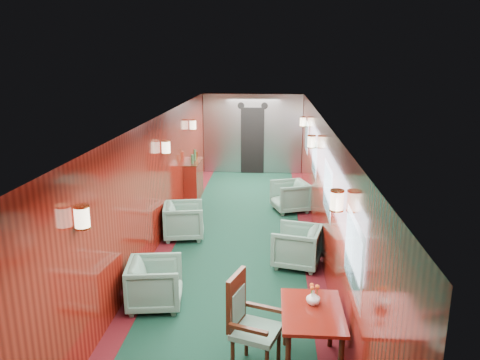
{
  "coord_description": "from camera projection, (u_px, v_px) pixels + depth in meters",
  "views": [
    {
      "loc": [
        0.63,
        -8.1,
        3.46
      ],
      "look_at": [
        0.0,
        0.62,
        1.15
      ],
      "focal_mm": 35.0,
      "sensor_mm": 36.0,
      "label": 1
    }
  ],
  "objects": [
    {
      "name": "side_chair",
      "position": [
        247.0,
        319.0,
        5.23
      ],
      "size": [
        0.64,
        0.66,
        1.15
      ],
      "rotation": [
        0.0,
        0.0,
        -0.33
      ],
      "color": "#204A41",
      "rests_on": "ground"
    },
    {
      "name": "wall_sconces",
      "position": [
        240.0,
        148.0,
        8.83
      ],
      "size": [
        2.97,
        7.97,
        0.25
      ],
      "color": "#FFF1C6",
      "rests_on": "ground"
    },
    {
      "name": "armchair_left_far",
      "position": [
        184.0,
        221.0,
        9.14
      ],
      "size": [
        0.89,
        0.87,
        0.7
      ],
      "primitive_type": "imported",
      "rotation": [
        0.0,
        0.0,
        1.74
      ],
      "color": "#204A41",
      "rests_on": "ground"
    },
    {
      "name": "dining_table",
      "position": [
        312.0,
        320.0,
        5.22
      ],
      "size": [
        0.69,
        0.98,
        0.73
      ],
      "rotation": [
        0.0,
        0.0,
        0.0
      ],
      "color": "maroon",
      "rests_on": "ground"
    },
    {
      "name": "armchair_right_near",
      "position": [
        297.0,
        246.0,
        7.91
      ],
      "size": [
        0.92,
        0.91,
        0.7
      ],
      "primitive_type": "imported",
      "rotation": [
        0.0,
        0.0,
        -1.81
      ],
      "color": "#204A41",
      "rests_on": "ground"
    },
    {
      "name": "flower_vase",
      "position": [
        313.0,
        298.0,
        5.3
      ],
      "size": [
        0.19,
        0.19,
        0.17
      ],
      "primitive_type": "imported",
      "rotation": [
        0.0,
        0.0,
        -0.24
      ],
      "color": "silver",
      "rests_on": "dining_table"
    },
    {
      "name": "bulkhead",
      "position": [
        253.0,
        134.0,
        14.14
      ],
      "size": [
        2.98,
        0.17,
        2.39
      ],
      "color": "#9EA2A5",
      "rests_on": "ground"
    },
    {
      "name": "armchair_left_near",
      "position": [
        155.0,
        284.0,
        6.62
      ],
      "size": [
        0.85,
        0.83,
        0.69
      ],
      "primitive_type": "imported",
      "rotation": [
        0.0,
        0.0,
        1.71
      ],
      "color": "#204A41",
      "rests_on": "ground"
    },
    {
      "name": "armchair_right_far",
      "position": [
        290.0,
        196.0,
        10.74
      ],
      "size": [
        0.97,
        0.96,
        0.7
      ],
      "primitive_type": "imported",
      "rotation": [
        0.0,
        0.0,
        -1.24
      ],
      "color": "#204A41",
      "rests_on": "ground"
    },
    {
      "name": "credenza",
      "position": [
        194.0,
        179.0,
        11.69
      ],
      "size": [
        0.33,
        1.07,
        1.23
      ],
      "color": "maroon",
      "rests_on": "ground"
    },
    {
      "name": "windows_right",
      "position": [
        320.0,
        171.0,
        8.5
      ],
      "size": [
        0.02,
        8.6,
        0.8
      ],
      "color": "silver",
      "rests_on": "ground"
    },
    {
      "name": "room",
      "position": [
        238.0,
        163.0,
        8.32
      ],
      "size": [
        12.0,
        12.1,
        2.4
      ],
      "color": "#0D3021",
      "rests_on": "ground"
    }
  ]
}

